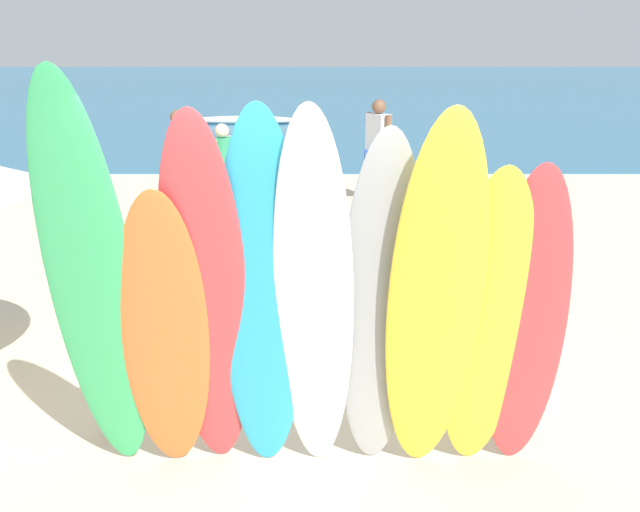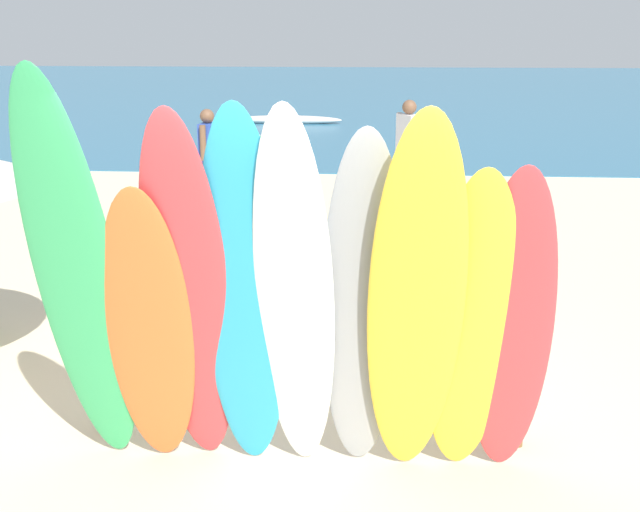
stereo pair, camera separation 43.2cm
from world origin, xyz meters
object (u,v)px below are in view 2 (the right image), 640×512
at_px(surfboard_green_0, 79,283).
at_px(surfboard_yellow_6, 416,308).
at_px(surfboard_orange_1, 150,333).
at_px(distant_boat, 287,120).
at_px(surfboard_red_8, 512,329).
at_px(surfboard_white_4, 295,302).
at_px(surfboard_rack, 310,366).
at_px(surfboard_grey_5, 362,311).
at_px(beachgoer_near_rack, 408,144).
at_px(surfboard_yellow_7, 471,330).
at_px(beachgoer_strolling, 281,197).
at_px(beachgoer_midbeach, 249,167).
at_px(surfboard_red_2, 189,300).
at_px(surfboard_teal_3, 245,300).
at_px(beachgoer_photographing, 208,153).

bearing_deg(surfboard_green_0, surfboard_yellow_6, 5.76).
bearing_deg(surfboard_orange_1, distant_boat, 88.74).
bearing_deg(surfboard_red_8, distant_boat, 103.72).
xyz_separation_m(surfboard_white_4, surfboard_yellow_6, (0.72, -0.04, -0.00)).
xyz_separation_m(surfboard_rack, surfboard_red_8, (1.28, -0.48, 0.50)).
bearing_deg(surfboard_red_8, surfboard_grey_5, -174.38).
bearing_deg(surfboard_red_8, surfboard_white_4, -171.93).
distance_m(surfboard_green_0, surfboard_orange_1, 0.53).
height_order(surfboard_red_8, beachgoer_near_rack, surfboard_red_8).
distance_m(surfboard_red_8, beachgoer_near_rack, 8.43).
height_order(surfboard_rack, surfboard_yellow_7, surfboard_yellow_7).
distance_m(surfboard_green_0, surfboard_grey_5, 1.72).
bearing_deg(beachgoer_strolling, beachgoer_midbeach, -167.90).
xyz_separation_m(surfboard_red_2, surfboard_white_4, (0.65, -0.03, 0.01)).
xyz_separation_m(surfboard_grey_5, distant_boat, (-2.58, 19.16, -1.05)).
bearing_deg(surfboard_teal_3, surfboard_red_8, 1.24).
distance_m(beachgoer_midbeach, distant_boat, 12.37).
bearing_deg(surfboard_rack, beachgoer_photographing, 106.80).
relative_size(surfboard_red_2, surfboard_yellow_7, 1.17).
height_order(surfboard_red_8, beachgoer_midbeach, surfboard_red_8).
relative_size(surfboard_rack, surfboard_orange_1, 1.49).
relative_size(surfboard_rack, surfboard_green_0, 1.10).
height_order(surfboard_teal_3, beachgoer_near_rack, surfboard_teal_3).
relative_size(beachgoer_photographing, distant_boat, 0.49).
bearing_deg(surfboard_red_2, surfboard_yellow_6, -0.86).
bearing_deg(beachgoer_strolling, beachgoer_photographing, -159.89).
relative_size(surfboard_orange_1, surfboard_yellow_7, 0.95).
xyz_separation_m(surfboard_yellow_6, surfboard_yellow_7, (0.34, 0.13, -0.18)).
xyz_separation_m(surfboard_rack, beachgoer_photographing, (-2.16, 7.17, 0.35)).
bearing_deg(surfboard_rack, beachgoer_midbeach, 102.43).
distance_m(surfboard_red_2, surfboard_red_8, 1.98).
xyz_separation_m(surfboard_red_2, surfboard_yellow_7, (1.71, 0.06, -0.17)).
xyz_separation_m(surfboard_green_0, surfboard_white_4, (1.30, 0.05, -0.11)).
bearing_deg(surfboard_yellow_7, surfboard_grey_5, 177.27).
xyz_separation_m(surfboard_rack, surfboard_white_4, (-0.04, -0.59, 0.67)).
height_order(surfboard_teal_3, surfboard_grey_5, surfboard_teal_3).
distance_m(surfboard_red_2, surfboard_white_4, 0.65).
height_order(surfboard_yellow_6, surfboard_red_8, surfboard_yellow_6).
bearing_deg(beachgoer_near_rack, surfboard_red_8, 150.05).
xyz_separation_m(beachgoer_photographing, beachgoer_strolling, (1.48, -2.96, -0.06)).
distance_m(surfboard_rack, surfboard_grey_5, 0.88).
distance_m(surfboard_grey_5, surfboard_yellow_7, 0.67).
xyz_separation_m(surfboard_green_0, beachgoer_strolling, (0.66, 4.86, -0.49)).
relative_size(surfboard_white_4, surfboard_grey_5, 1.07).
xyz_separation_m(surfboard_red_2, surfboard_yellow_6, (1.37, -0.07, 0.01)).
distance_m(surfboard_grey_5, beachgoer_photographing, 8.10).
height_order(surfboard_yellow_6, beachgoer_midbeach, surfboard_yellow_6).
distance_m(surfboard_rack, surfboard_teal_3, 0.94).
relative_size(surfboard_white_4, beachgoer_strolling, 1.71).
bearing_deg(beachgoer_near_rack, surfboard_orange_1, 135.21).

